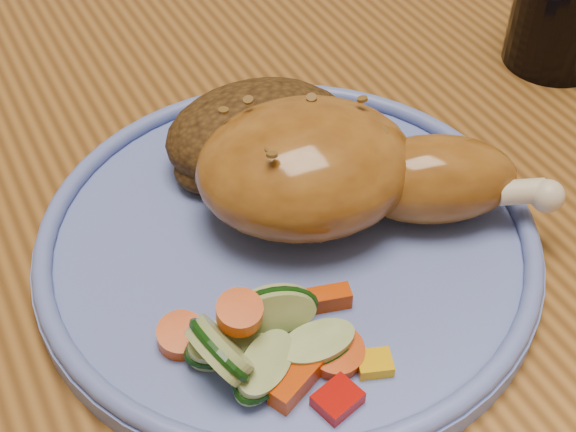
% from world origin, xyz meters
% --- Properties ---
extents(dining_table, '(0.90, 1.40, 0.75)m').
position_xyz_m(dining_table, '(0.00, 0.00, 0.67)').
color(dining_table, brown).
rests_on(dining_table, ground).
extents(chair_far, '(0.42, 0.42, 0.91)m').
position_xyz_m(chair_far, '(0.00, 0.63, 0.49)').
color(chair_far, '#4C2D16').
rests_on(chair_far, ground).
extents(plate, '(0.26, 0.26, 0.01)m').
position_xyz_m(plate, '(-0.04, -0.07, 0.76)').
color(plate, '#5B6FC2').
rests_on(plate, dining_table).
extents(plate_rim, '(0.26, 0.26, 0.01)m').
position_xyz_m(plate_rim, '(-0.04, -0.07, 0.77)').
color(plate_rim, '#5B6FC2').
rests_on(plate_rim, plate).
extents(chicken_leg, '(0.18, 0.14, 0.06)m').
position_xyz_m(chicken_leg, '(-0.01, -0.06, 0.79)').
color(chicken_leg, '#965C1F').
rests_on(chicken_leg, plate).
extents(rice_pilaf, '(0.11, 0.08, 0.05)m').
position_xyz_m(rice_pilaf, '(-0.03, -0.00, 0.78)').
color(rice_pilaf, '#442B11').
rests_on(rice_pilaf, plate).
extents(vegetable_pile, '(0.09, 0.08, 0.04)m').
position_xyz_m(vegetable_pile, '(-0.09, -0.13, 0.77)').
color(vegetable_pile, '#A50A05').
rests_on(vegetable_pile, plate).
extents(drinking_glass, '(0.07, 0.07, 0.09)m').
position_xyz_m(drinking_glass, '(0.21, 0.01, 0.79)').
color(drinking_glass, black).
rests_on(drinking_glass, dining_table).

